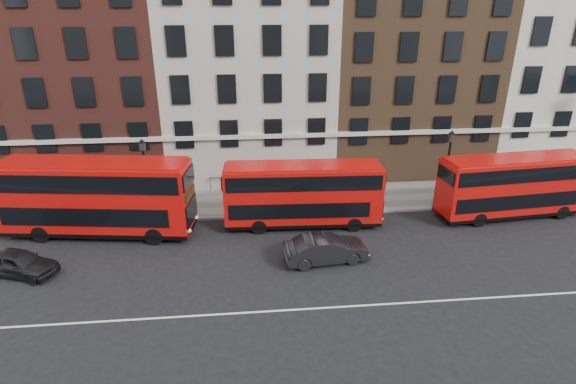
{
  "coord_description": "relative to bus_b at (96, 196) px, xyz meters",
  "views": [
    {
      "loc": [
        -0.42,
        -18.97,
        13.07
      ],
      "look_at": [
        1.91,
        5.0,
        3.0
      ],
      "focal_mm": 28.0,
      "sensor_mm": 36.0,
      "label": 1
    }
  ],
  "objects": [
    {
      "name": "ground",
      "position": [
        9.42,
        -6.6,
        -2.53
      ],
      "size": [
        120.0,
        120.0,
        0.0
      ],
      "primitive_type": "plane",
      "color": "black",
      "rests_on": "ground"
    },
    {
      "name": "pavement",
      "position": [
        9.42,
        3.9,
        -2.46
      ],
      "size": [
        80.0,
        5.0,
        0.15
      ],
      "primitive_type": "cube",
      "color": "slate",
      "rests_on": "ground"
    },
    {
      "name": "kerb",
      "position": [
        9.42,
        1.4,
        -2.45
      ],
      "size": [
        80.0,
        0.3,
        0.16
      ],
      "primitive_type": "cube",
      "color": "gray",
      "rests_on": "ground"
    },
    {
      "name": "road_centre_line",
      "position": [
        9.42,
        -8.6,
        -2.53
      ],
      "size": [
        70.0,
        0.12,
        0.01
      ],
      "primitive_type": "cube",
      "color": "white",
      "rests_on": "ground"
    },
    {
      "name": "building_terrace",
      "position": [
        9.12,
        11.28,
        7.71
      ],
      "size": [
        64.0,
        11.95,
        22.0
      ],
      "color": "#BFB4A5",
      "rests_on": "ground"
    },
    {
      "name": "bus_b",
      "position": [
        0.0,
        0.0,
        0.0
      ],
      "size": [
        11.48,
        4.19,
        4.72
      ],
      "rotation": [
        0.0,
        0.0,
        -0.14
      ],
      "color": "red",
      "rests_on": "ground"
    },
    {
      "name": "bus_c",
      "position": [
        12.39,
        -0.0,
        -0.33
      ],
      "size": [
        9.85,
        2.78,
        4.1
      ],
      "rotation": [
        0.0,
        0.0,
        -0.04
      ],
      "color": "red",
      "rests_on": "ground"
    },
    {
      "name": "bus_d",
      "position": [
        26.24,
        -0.01,
        -0.31
      ],
      "size": [
        10.02,
        3.24,
        4.14
      ],
      "rotation": [
        0.0,
        0.0,
        0.09
      ],
      "color": "red",
      "rests_on": "ground"
    },
    {
      "name": "car_rear",
      "position": [
        -2.97,
        -4.24,
        -1.84
      ],
      "size": [
        4.34,
        2.84,
        1.37
      ],
      "primitive_type": "imported",
      "rotation": [
        0.0,
        0.0,
        1.24
      ],
      "color": "black",
      "rests_on": "ground"
    },
    {
      "name": "car_front",
      "position": [
        13.13,
        -4.5,
        -1.77
      ],
      "size": [
        4.78,
        2.17,
        1.52
      ],
      "primitive_type": "imported",
      "rotation": [
        0.0,
        0.0,
        1.7
      ],
      "color": "#242326",
      "rests_on": "ground"
    },
    {
      "name": "lamp_post_left",
      "position": [
        2.62,
        1.84,
        0.55
      ],
      "size": [
        0.44,
        0.44,
        5.33
      ],
      "color": "black",
      "rests_on": "pavement"
    },
    {
      "name": "lamp_post_right",
      "position": [
        22.51,
        1.89,
        0.55
      ],
      "size": [
        0.44,
        0.44,
        5.33
      ],
      "color": "black",
      "rests_on": "pavement"
    },
    {
      "name": "iron_railings",
      "position": [
        9.42,
        6.1,
        -1.88
      ],
      "size": [
        6.6,
        0.06,
        1.0
      ],
      "primitive_type": null,
      "color": "black",
      "rests_on": "pavement"
    }
  ]
}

